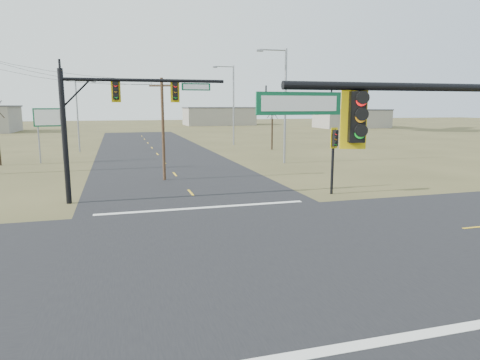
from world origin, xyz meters
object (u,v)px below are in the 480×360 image
streetlight_b (232,101)px  streetlight_c (79,112)px  pedestal_signal_ne (334,146)px  highway_sign (50,124)px  mast_arm_far (113,108)px  utility_pole_near (163,127)px  bare_tree_c (272,111)px  streetlight_a (283,100)px

streetlight_b → streetlight_c: bearing=176.5°
pedestal_signal_ne → highway_sign: 29.79m
mast_arm_far → streetlight_c: (-4.25, 30.17, -0.62)m
utility_pole_near → streetlight_c: 24.88m
utility_pole_near → bare_tree_c: bearing=50.7°
pedestal_signal_ne → bare_tree_c: bearing=64.5°
streetlight_c → bare_tree_c: size_ratio=1.38×
mast_arm_far → streetlight_a: streetlight_a is taller
streetlight_b → streetlight_a: bearing=-106.4°
mast_arm_far → streetlight_c: streetlight_c is taller
mast_arm_far → pedestal_signal_ne: size_ratio=2.20×
streetlight_a → streetlight_c: bearing=148.4°
bare_tree_c → mast_arm_far: bearing=-126.9°
streetlight_a → bare_tree_c: bearing=82.0°
pedestal_signal_ne → streetlight_c: (-17.86, 32.14, 1.79)m
mast_arm_far → pedestal_signal_ne: 13.96m
highway_sign → streetlight_c: bearing=73.8°
pedestal_signal_ne → streetlight_a: bearing=67.6°
pedestal_signal_ne → streetlight_b: bearing=72.3°
utility_pole_near → streetlight_a: size_ratio=0.70×
pedestal_signal_ne → streetlight_b: 36.73m
highway_sign → streetlight_c: (2.09, 10.02, 1.07)m
pedestal_signal_ne → mast_arm_far: bearing=158.6°
streetlight_b → bare_tree_c: streetlight_b is taller
highway_sign → streetlight_b: size_ratio=0.48×
streetlight_a → streetlight_c: streetlight_a is taller
mast_arm_far → bare_tree_c: 33.05m
streetlight_a → bare_tree_c: (3.72, 13.03, -1.23)m
mast_arm_far → streetlight_a: bearing=46.8°
streetlight_b → bare_tree_c: size_ratio=1.77×
bare_tree_c → highway_sign: bearing=-166.5°
highway_sign → bare_tree_c: bare_tree_c is taller
highway_sign → streetlight_c: streetlight_c is taller
mast_arm_far → highway_sign: (-6.34, 20.15, -1.69)m
streetlight_c → bare_tree_c: streetlight_c is taller
mast_arm_far → bare_tree_c: (19.83, 26.43, -0.54)m
pedestal_signal_ne → utility_pole_near: (-10.05, 8.53, 0.92)m
highway_sign → bare_tree_c: 26.94m
utility_pole_near → bare_tree_c: 25.70m
utility_pole_near → streetlight_a: (12.56, 6.83, 2.19)m
mast_arm_far → utility_pole_near: mast_arm_far is taller
streetlight_b → streetlight_c: (-20.78, -4.34, -1.44)m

